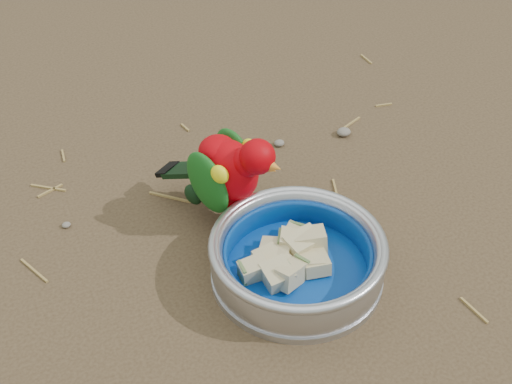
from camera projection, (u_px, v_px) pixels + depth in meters
name	position (u px, v px, depth m)	size (l,w,h in m)	color
ground	(260.00, 291.00, 0.89)	(60.00, 60.00, 0.00)	#4A3825
food_bowl	(297.00, 272.00, 0.90)	(0.22, 0.22, 0.02)	#B2B2BA
bowl_wall	(298.00, 255.00, 0.88)	(0.22, 0.22, 0.04)	#B2B2BA
fruit_wedges	(297.00, 259.00, 0.89)	(0.13, 0.13, 0.03)	tan
lory_parrot	(229.00, 179.00, 0.94)	(0.09, 0.18, 0.14)	#A90006
ground_debris	(218.00, 268.00, 0.91)	(0.90, 0.80, 0.01)	olive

